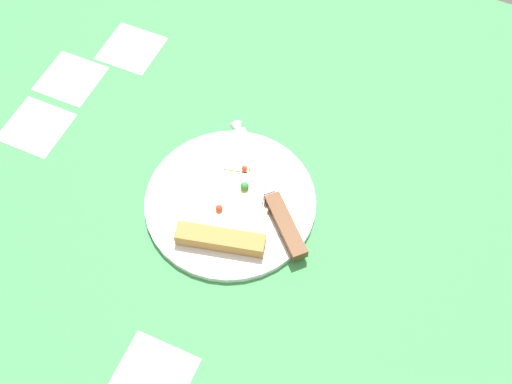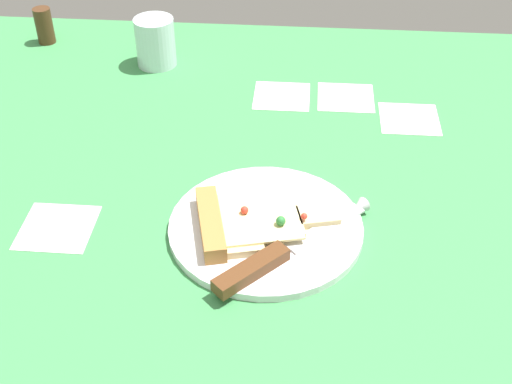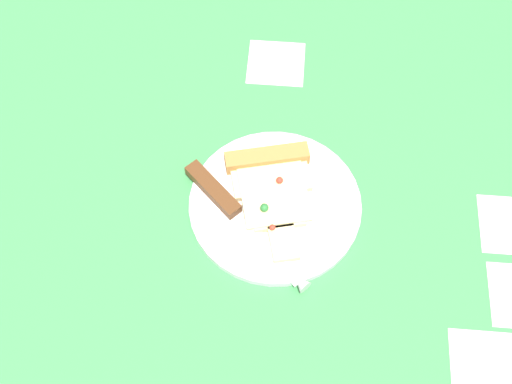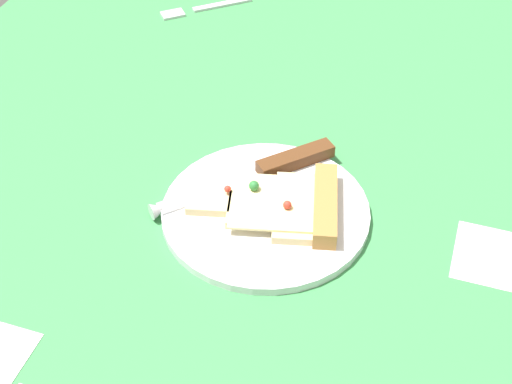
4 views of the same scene
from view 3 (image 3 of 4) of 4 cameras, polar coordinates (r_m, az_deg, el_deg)
The scene contains 4 objects.
ground_plane at distance 96.50cm, azimuth -0.02°, elevation 1.88°, with size 125.64×125.64×3.00cm.
plate at distance 91.40cm, azimuth 1.68°, elevation -1.12°, with size 24.09×24.09×1.05cm, color silver.
pizza_slice at distance 91.51cm, azimuth 1.41°, elevation 0.70°, with size 13.21×18.75×2.49cm.
knife at distance 89.61cm, azimuth -1.93°, elevation -1.74°, with size 18.63×18.28×2.45cm.
Camera 3 is at (4.15, -50.02, 80.94)cm, focal length 45.84 mm.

